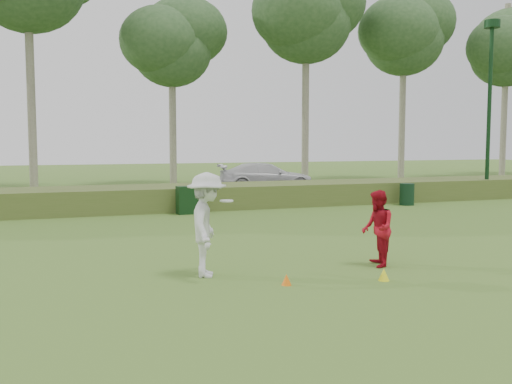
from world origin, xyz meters
name	(u,v)px	position (x,y,z in m)	size (l,w,h in m)	color
ground	(323,272)	(0.00, 0.00, 0.00)	(120.00, 120.00, 0.00)	#3E6622
reed_strip	(188,197)	(0.00, 12.00, 0.45)	(80.00, 3.00, 0.90)	#455A24
park_road	(164,196)	(0.00, 17.00, 0.03)	(80.00, 6.00, 0.06)	#2D2D2D
lamp_post	(490,77)	(14.00, 11.00, 5.59)	(0.70, 0.70, 8.18)	black
tree_4	(172,43)	(2.00, 24.50, 8.59)	(6.24, 6.24, 11.50)	gray
tree_5	(306,15)	(10.00, 22.50, 10.47)	(7.28, 7.28, 14.00)	gray
tree_6	(404,33)	(18.00, 23.80, 10.10)	(7.02, 7.02, 13.50)	gray
tree_7	(507,49)	(26.00, 22.80, 9.34)	(6.50, 6.50, 12.50)	gray
player_white	(207,225)	(-2.32, 0.42, 1.02)	(1.14, 1.49, 2.04)	silver
player_red	(378,228)	(1.31, 0.07, 0.81)	(0.79, 0.61, 1.62)	#A30E1C
cone_orange	(286,280)	(-1.13, -0.76, 0.10)	(0.19, 0.19, 0.21)	orange
cone_yellow	(384,275)	(0.75, -1.07, 0.12)	(0.21, 0.21, 0.23)	yellow
utility_cabinet	(188,200)	(-0.42, 10.16, 0.51)	(0.81, 0.51, 1.02)	black
trash_bin	(407,194)	(8.87, 9.91, 0.45)	(0.61, 0.61, 0.91)	black
car_right	(266,177)	(5.59, 17.82, 0.80)	(2.07, 5.08, 1.47)	silver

